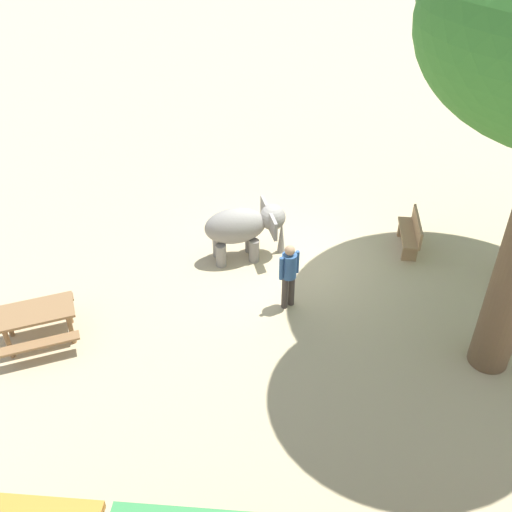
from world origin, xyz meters
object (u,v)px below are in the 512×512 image
Objects in this scene: elephant at (244,227)px; picnic_table_near at (37,318)px; person_handler at (289,272)px; wooden_bench at (411,232)px.

picnic_table_near is (3.90, 3.18, -0.30)m from elephant.
wooden_bench is at bearing -89.31° from person_handler.
picnic_table_near is at bearing 67.52° from person_handler.
person_handler is (-1.13, 1.73, 0.06)m from elephant.
wooden_bench is (-4.10, -0.70, -0.42)m from elephant.
person_handler reaches higher than elephant.
elephant is 2.07m from person_handler.
person_handler is 0.82× the size of picnic_table_near.
wooden_bench reaches higher than picnic_table_near.
person_handler is 3.87m from wooden_bench.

